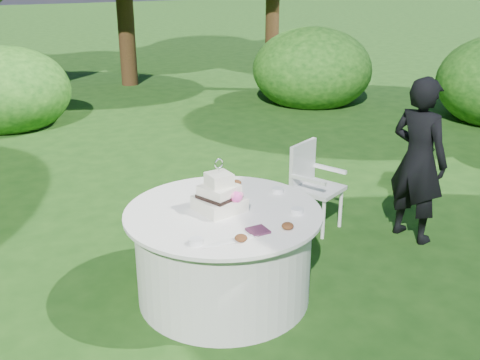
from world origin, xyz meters
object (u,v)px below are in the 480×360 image
at_px(guest, 418,160).
at_px(table, 224,254).
at_px(cake, 220,196).
at_px(napkins, 258,231).
at_px(chair, 312,180).

xyz_separation_m(guest, table, (-2.15, -0.09, -0.43)).
distance_m(guest, cake, 2.16).
bearing_deg(cake, napkins, -81.73).
xyz_separation_m(table, chair, (1.39, 0.77, 0.13)).
distance_m(napkins, guest, 2.16).
distance_m(cake, chair, 1.63).
distance_m(napkins, chair, 1.83).
relative_size(table, chair, 1.74).
height_order(guest, chair, guest).
bearing_deg(napkins, cake, 98.27).
bearing_deg(cake, table, -60.53).
xyz_separation_m(napkins, cake, (-0.07, 0.48, 0.10)).
bearing_deg(napkins, guest, 14.56).
height_order(napkins, cake, cake).
height_order(napkins, guest, guest).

